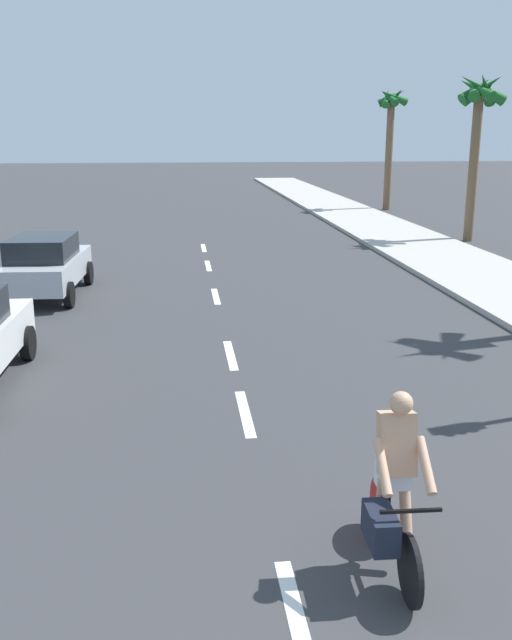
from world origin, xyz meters
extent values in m
plane|color=#38383A|center=(0.00, 20.00, 0.00)|extent=(160.00, 160.00, 0.00)
cube|color=#B2ADA3|center=(7.88, 22.00, 0.07)|extent=(3.60, 80.00, 0.14)
cube|color=white|center=(0.00, 3.77, 0.00)|extent=(0.16, 1.80, 0.01)
cube|color=white|center=(0.00, 8.44, 0.00)|extent=(0.16, 1.80, 0.01)
cube|color=white|center=(0.00, 11.28, 0.00)|extent=(0.16, 1.80, 0.01)
cube|color=white|center=(0.00, 16.21, 0.00)|extent=(0.16, 1.80, 0.01)
cube|color=white|center=(0.00, 20.48, 0.00)|extent=(0.16, 1.80, 0.01)
cube|color=white|center=(0.00, 24.04, 0.00)|extent=(0.16, 1.80, 0.01)
cylinder|color=black|center=(1.04, 3.94, 0.33)|extent=(0.07, 0.66, 0.66)
cylinder|color=red|center=(1.07, 4.99, 0.33)|extent=(0.07, 0.66, 0.66)
cube|color=black|center=(1.05, 4.47, 0.51)|extent=(0.06, 0.95, 0.04)
cylinder|color=black|center=(1.06, 4.68, 0.75)|extent=(0.03, 0.03, 0.48)
cube|color=black|center=(1.04, 4.02, 0.88)|extent=(0.56, 0.05, 0.03)
cube|color=tan|center=(1.05, 4.54, 1.28)|extent=(0.35, 0.33, 0.63)
sphere|color=tan|center=(1.05, 4.48, 1.71)|extent=(0.22, 0.22, 0.22)
cube|color=white|center=(1.06, 4.60, 0.95)|extent=(0.33, 0.23, 0.28)
cube|color=black|center=(0.82, 4.18, 0.63)|extent=(0.26, 0.53, 0.32)
cylinder|color=tan|center=(1.17, 4.54, 0.63)|extent=(0.12, 0.32, 0.62)
cylinder|color=tan|center=(0.93, 4.55, 0.63)|extent=(0.12, 0.20, 0.63)
cylinder|color=tan|center=(1.25, 4.28, 1.18)|extent=(0.10, 0.49, 0.41)
cylinder|color=tan|center=(0.85, 4.29, 1.18)|extent=(0.10, 0.49, 0.41)
cylinder|color=black|center=(-3.77, 11.46, 0.32)|extent=(0.20, 0.64, 0.64)
cube|color=#B7BABF|center=(-4.34, 16.80, 0.69)|extent=(1.87, 4.03, 0.64)
cube|color=black|center=(-4.35, 16.60, 1.29)|extent=(1.57, 2.13, 0.56)
cylinder|color=black|center=(-5.10, 18.19, 0.32)|extent=(0.21, 0.65, 0.64)
cylinder|color=black|center=(-3.44, 18.10, 0.32)|extent=(0.21, 0.65, 0.64)
cylinder|color=black|center=(-3.58, 15.41, 0.32)|extent=(0.21, 0.65, 0.64)
cylinder|color=brown|center=(10.35, 24.59, 2.91)|extent=(0.36, 0.36, 5.82)
cone|color=#195B23|center=(10.60, 24.57, 5.67)|extent=(0.50, 1.49, 0.94)
cone|color=#195B23|center=(10.52, 24.77, 5.67)|extent=(1.41, 1.50, 1.36)
cone|color=#195B23|center=(10.30, 24.83, 5.67)|extent=(1.44, 0.68, 1.16)
cone|color=#195B23|center=(10.13, 24.71, 5.67)|extent=(1.00, 1.54, 1.18)
cone|color=#195B23|center=(10.15, 24.44, 5.67)|extent=(1.19, 1.73, 1.25)
cone|color=#195B23|center=(10.34, 24.34, 5.67)|extent=(1.89, 0.52, 1.26)
cone|color=#195B23|center=(10.52, 24.40, 5.67)|extent=(1.34, 1.32, 1.41)
cylinder|color=brown|center=(10.50, 35.93, 3.04)|extent=(0.39, 0.39, 6.07)
cone|color=#195B23|center=(10.75, 35.97, 5.92)|extent=(0.61, 1.59, 1.15)
cone|color=#195B23|center=(10.57, 36.17, 5.92)|extent=(1.54, 0.89, 1.12)
cone|color=#195B23|center=(10.28, 36.06, 5.92)|extent=(0.99, 1.35, 1.34)
cone|color=#195B23|center=(10.29, 35.80, 5.92)|extent=(1.04, 1.40, 1.23)
cone|color=#195B23|center=(10.54, 35.69, 5.92)|extent=(1.65, 0.73, 0.96)
camera|label=1|loc=(-0.93, -1.21, 4.10)|focal=38.78mm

